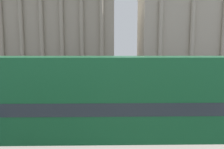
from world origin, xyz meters
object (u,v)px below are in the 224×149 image
double_decker_bus (100,103)px  pedestrian_blue (177,73)px  traffic_light_mid (169,71)px  traffic_light_near (151,78)px  plaza_building_right (211,31)px  pedestrian_grey (88,94)px  pedestrian_red (157,70)px  plaza_building_left (58,24)px  pedestrian_yellow (20,89)px

double_decker_bus → pedestrian_blue: size_ratio=6.52×
traffic_light_mid → double_decker_bus: bearing=-117.4°
traffic_light_near → plaza_building_right: bearing=58.1°
pedestrian_grey → double_decker_bus: bearing=-14.5°
traffic_light_mid → pedestrian_red: (2.14, 13.34, -1.25)m
pedestrian_blue → traffic_light_near: bearing=111.0°
plaza_building_left → traffic_light_mid: (18.40, -29.31, -8.58)m
pedestrian_red → plaza_building_left: bearing=-41.7°
traffic_light_near → pedestrian_yellow: bearing=161.0°
traffic_light_near → pedestrian_blue: traffic_light_near is taller
pedestrian_red → pedestrian_grey: bearing=57.2°
plaza_building_right → double_decker_bus: bearing=-121.5°
traffic_light_mid → pedestrian_blue: size_ratio=2.05×
double_decker_bus → pedestrian_grey: size_ratio=7.05×
pedestrian_grey → pedestrian_yellow: size_ratio=0.89×
plaza_building_right → pedestrian_red: plaza_building_right is taller
traffic_light_near → pedestrian_grey: (-4.50, 2.26, -1.59)m
plaza_building_left → traffic_light_mid: 35.65m
plaza_building_left → pedestrian_blue: (22.61, -19.52, -9.90)m
pedestrian_grey → plaza_building_left: bearing=173.4°
double_decker_bus → traffic_light_mid: double_decker_bus is taller
double_decker_bus → traffic_light_near: (3.18, 5.68, 0.23)m
plaza_building_right → traffic_light_near: 41.36m
double_decker_bus → traffic_light_near: 6.52m
pedestrian_blue → pedestrian_red: (-2.08, 3.56, 0.07)m
plaza_building_left → pedestrian_yellow: plaza_building_left is taller
double_decker_bus → plaza_building_left: plaza_building_left is taller
plaza_building_right → pedestrian_yellow: bearing=-135.8°
pedestrian_red → traffic_light_mid: bearing=77.1°
traffic_light_mid → pedestrian_red: 13.57m
pedestrian_yellow → pedestrian_red: size_ratio=0.98×
plaza_building_left → pedestrian_yellow: 34.38m
double_decker_bus → pedestrian_grey: 8.17m
plaza_building_right → pedestrian_blue: bearing=-128.0°
traffic_light_mid → pedestrian_yellow: 14.21m
double_decker_bus → pedestrian_grey: (-1.32, 7.95, -1.36)m
pedestrian_red → pedestrian_yellow: bearing=42.5°
double_decker_bus → plaza_building_right: plaza_building_right is taller
plaza_building_left → traffic_light_near: bearing=-67.4°
pedestrian_blue → pedestrian_grey: bearing=95.5°
plaza_building_left → traffic_light_mid: bearing=-57.9°
double_decker_bus → pedestrian_red: bearing=65.7°
plaza_building_left → pedestrian_red: size_ratio=15.04×
plaza_building_right → pedestrian_red: (-16.12, -14.45, -7.95)m
pedestrian_yellow → pedestrian_red: (15.90, 16.64, 0.03)m
traffic_light_near → pedestrian_grey: traffic_light_near is taller
pedestrian_yellow → traffic_light_near: bearing=-135.0°
plaza_building_right → pedestrian_red: bearing=-138.1°
double_decker_bus → pedestrian_red: (8.65, 25.92, -1.20)m
plaza_building_left → pedestrian_yellow: (4.63, -32.60, -9.86)m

